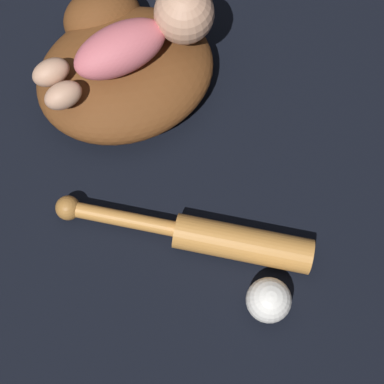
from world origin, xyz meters
The scene contains 5 objects.
ground_plane centered at (0.00, 0.00, 0.00)m, with size 6.00×6.00×0.00m, color black.
baseball_glove centered at (0.04, -0.04, 0.05)m, with size 0.40×0.38×0.11m.
baby_figure centered at (0.07, -0.06, 0.15)m, with size 0.34×0.15×0.11m.
baseball_bat centered at (-0.03, -0.40, 0.03)m, with size 0.33×0.38×0.06m.
baseball centered at (-0.03, -0.54, 0.04)m, with size 0.08×0.08×0.08m.
Camera 1 is at (-0.22, -0.57, 1.13)m, focal length 60.00 mm.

